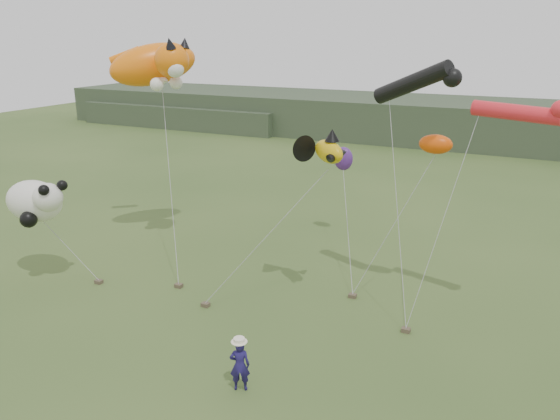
{
  "coord_description": "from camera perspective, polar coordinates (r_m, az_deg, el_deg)",
  "views": [
    {
      "loc": [
        7.85,
        -12.18,
        10.25
      ],
      "look_at": [
        0.59,
        3.0,
        4.84
      ],
      "focal_mm": 35.0,
      "sensor_mm": 36.0,
      "label": 1
    }
  ],
  "objects": [
    {
      "name": "sandbag_anchors",
      "position": [
        22.43,
        -3.93,
        -9.2
      ],
      "size": [
        13.26,
        3.7,
        0.16
      ],
      "color": "brown",
      "rests_on": "ground"
    },
    {
      "name": "ground",
      "position": [
        17.75,
        -6.19,
        -17.59
      ],
      "size": [
        120.0,
        120.0,
        0.0
      ],
      "primitive_type": "plane",
      "color": "#385123",
      "rests_on": "ground"
    },
    {
      "name": "misc_kites",
      "position": [
        25.14,
        10.2,
        5.86
      ],
      "size": [
        6.58,
        6.07,
        3.12
      ],
      "color": "#E84C07",
      "rests_on": "ground"
    },
    {
      "name": "headland",
      "position": [
        58.51,
        14.69,
        9.06
      ],
      "size": [
        90.0,
        13.0,
        4.0
      ],
      "color": "#2D3D28",
      "rests_on": "ground"
    },
    {
      "name": "cat_kite",
      "position": [
        27.31,
        -12.72,
        14.63
      ],
      "size": [
        5.61,
        4.61,
        2.62
      ],
      "color": "orange",
      "rests_on": "ground"
    },
    {
      "name": "tube_kites",
      "position": [
        20.66,
        18.36,
        11.45
      ],
      "size": [
        6.9,
        1.99,
        2.05
      ],
      "color": "black",
      "rests_on": "ground"
    },
    {
      "name": "panda_kite",
      "position": [
        25.31,
        -24.13,
        0.86
      ],
      "size": [
        3.17,
        2.05,
        1.97
      ],
      "color": "white",
      "rests_on": "ground"
    },
    {
      "name": "festival_attendant",
      "position": [
        17.0,
        -4.22,
        -15.88
      ],
      "size": [
        0.72,
        0.62,
        1.67
      ],
      "primitive_type": "imported",
      "rotation": [
        0.0,
        0.0,
        3.58
      ],
      "color": "#1D1653",
      "rests_on": "ground"
    },
    {
      "name": "fish_kite",
      "position": [
        20.57,
        3.98,
        6.38
      ],
      "size": [
        2.82,
        1.85,
        1.35
      ],
      "color": "gold",
      "rests_on": "ground"
    }
  ]
}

